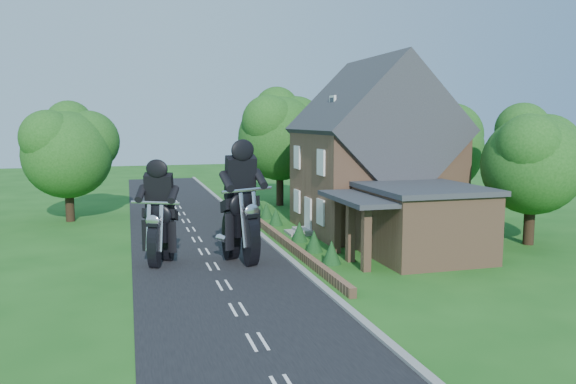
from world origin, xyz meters
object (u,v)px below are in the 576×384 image
object	(u,v)px
garden_wall	(277,235)
motorcycle_follow	(161,249)
house	(373,158)
annex	(420,220)
motorcycle_lead	(241,245)

from	to	relation	value
garden_wall	motorcycle_follow	distance (m)	7.67
house	annex	size ratio (longest dim) A/B	1.45
motorcycle_lead	motorcycle_follow	distance (m)	3.64
garden_wall	motorcycle_follow	world-z (taller)	motorcycle_follow
annex	motorcycle_lead	distance (m)	8.62
garden_wall	motorcycle_follow	bearing A→B (deg)	-148.25
annex	motorcycle_lead	xyz separation A→B (m)	(-8.51, 1.07, -0.92)
garden_wall	house	distance (m)	7.52
house	motorcycle_follow	distance (m)	14.13
annex	motorcycle_follow	xyz separation A→B (m)	(-12.07, 1.78, -1.05)
house	annex	distance (m)	7.30
annex	motorcycle_lead	size ratio (longest dim) A/B	3.85
motorcycle_follow	annex	bearing A→B (deg)	-160.23
motorcycle_follow	garden_wall	bearing A→B (deg)	-120.12
garden_wall	motorcycle_lead	xyz separation A→B (m)	(-2.94, -4.73, 0.65)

